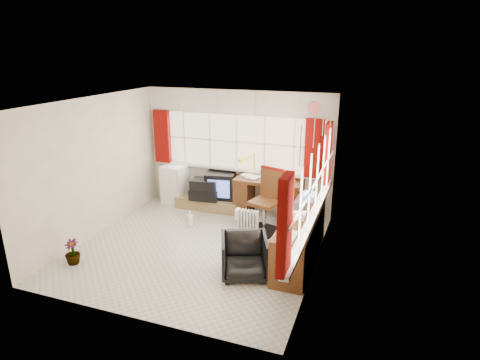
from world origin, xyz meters
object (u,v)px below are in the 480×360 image
object	(u,v)px
desk	(269,195)
office_chair	(244,256)
desk_lamp	(254,160)
task_chair	(269,198)
mini_fridge	(176,184)
crt_tv	(221,185)
credenza	(300,238)
tv_bench	(209,203)
radiator	(248,227)

from	to	relation	value
desk	office_chair	xyz separation A→B (m)	(0.28, -2.36, -0.12)
desk_lamp	task_chair	distance (m)	1.07
desk	desk_lamp	world-z (taller)	desk_lamp
office_chair	desk	bearing A→B (deg)	74.59
mini_fridge	desk	bearing A→B (deg)	0.01
crt_tv	mini_fridge	xyz separation A→B (m)	(-1.07, -0.04, -0.10)
desk	task_chair	bearing A→B (deg)	-75.49
office_chair	mini_fridge	xyz separation A→B (m)	(-2.42, 2.36, 0.11)
mini_fridge	desk_lamp	bearing A→B (deg)	4.23
credenza	desk_lamp	bearing A→B (deg)	127.62
desk	office_chair	bearing A→B (deg)	-83.23
credenza	tv_bench	distance (m)	2.75
credenza	mini_fridge	bearing A→B (deg)	152.73
crt_tv	office_chair	bearing A→B (deg)	-60.74
office_chair	tv_bench	size ratio (longest dim) A/B	0.50
crt_tv	credenza	bearing A→B (deg)	-38.94
office_chair	desk_lamp	bearing A→B (deg)	82.39
desk	crt_tv	bearing A→B (deg)	177.79
desk_lamp	crt_tv	bearing A→B (deg)	-172.69
task_chair	radiator	bearing A→B (deg)	-113.27
task_chair	credenza	distance (m)	1.26
credenza	crt_tv	world-z (taller)	credenza
tv_bench	radiator	bearing A→B (deg)	-41.26
office_chair	credenza	distance (m)	1.03
office_chair	crt_tv	xyz separation A→B (m)	(-1.34, 2.40, 0.21)
desk	crt_tv	xyz separation A→B (m)	(-1.06, 0.04, 0.09)
desk	mini_fridge	distance (m)	2.14
desk	radiator	xyz separation A→B (m)	(-0.05, -1.18, -0.21)
credenza	office_chair	bearing A→B (deg)	-132.20
office_chair	mini_fridge	bearing A→B (deg)	113.54
tv_bench	credenza	bearing A→B (deg)	-33.70
desk_lamp	crt_tv	distance (m)	0.92
desk_lamp	radiator	world-z (taller)	desk_lamp
desk_lamp	task_chair	bearing A→B (deg)	-55.77
task_chair	radiator	distance (m)	0.70
desk	credenza	xyz separation A→B (m)	(0.97, -1.60, -0.05)
credenza	tv_bench	bearing A→B (deg)	146.30
task_chair	crt_tv	world-z (taller)	task_chair
task_chair	credenza	bearing A→B (deg)	-49.75
tv_bench	crt_tv	distance (m)	0.49
task_chair	office_chair	world-z (taller)	task_chair
office_chair	credenza	world-z (taller)	credenza
tv_bench	desk	bearing A→B (deg)	3.49
office_chair	crt_tv	size ratio (longest dim) A/B	1.02
desk	radiator	distance (m)	1.20
radiator	tv_bench	size ratio (longest dim) A/B	0.40
office_chair	radiator	distance (m)	1.22
office_chair	crt_tv	distance (m)	2.76
radiator	mini_fridge	bearing A→B (deg)	150.40
desk	office_chair	world-z (taller)	desk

